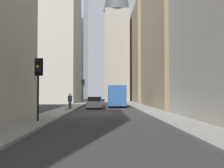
{
  "coord_description": "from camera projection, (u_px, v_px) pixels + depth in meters",
  "views": [
    {
      "loc": [
        -26.19,
        0.12,
        1.82
      ],
      "look_at": [
        11.57,
        -0.78,
        3.08
      ],
      "focal_mm": 45.51,
      "sensor_mm": 36.0,
      "label": 1
    }
  ],
  "objects": [
    {
      "name": "pedestrian",
      "position": [
        70.0,
        100.0,
        30.81
      ],
      "size": [
        0.26,
        0.44,
        1.72
      ],
      "color": "#473D33",
      "rests_on": "sidewalk_right"
    },
    {
      "name": "delivery_truck",
      "position": [
        117.0,
        96.0,
        38.09
      ],
      "size": [
        6.46,
        2.25,
        2.84
      ],
      "color": "#285699",
      "rests_on": "ground_plane"
    },
    {
      "name": "building_right_far",
      "position": [
        53.0,
        37.0,
        56.78
      ],
      "size": [
        16.28,
        10.5,
        26.4
      ],
      "color": "#B7B2A5",
      "rests_on": "ground_plane"
    },
    {
      "name": "church_spire",
      "position": [
        117.0,
        21.0,
        62.95
      ],
      "size": [
        5.9,
        5.9,
        34.38
      ],
      "color": "#A8A091",
      "rests_on": "ground_plane"
    },
    {
      "name": "discarded_bottle",
      "position": [
        67.0,
        109.0,
        28.24
      ],
      "size": [
        0.07,
        0.07,
        0.27
      ],
      "color": "#236033",
      "rests_on": "sidewalk_right"
    },
    {
      "name": "sedan_silver",
      "position": [
        95.0,
        103.0,
        34.29
      ],
      "size": [
        4.3,
        1.78,
        1.42
      ],
      "color": "#B7BABF",
      "rests_on": "ground_plane"
    },
    {
      "name": "ground_plane",
      "position": [
        107.0,
        113.0,
        26.11
      ],
      "size": [
        135.0,
        135.0,
        0.0
      ],
      "primitive_type": "plane",
      "color": "#302D30"
    },
    {
      "name": "traffic_light_foreground",
      "position": [
        38.0,
        74.0,
        17.46
      ],
      "size": [
        0.43,
        0.52,
        3.88
      ],
      "color": "black",
      "rests_on": "sidewalk_right"
    },
    {
      "name": "traffic_light_midblock",
      "position": [
        83.0,
        86.0,
        50.33
      ],
      "size": [
        0.43,
        0.52,
        4.18
      ],
      "color": "black",
      "rests_on": "sidewalk_right"
    },
    {
      "name": "building_left_far",
      "position": [
        157.0,
        56.0,
        58.39
      ],
      "size": [
        17.05,
        10.0,
        19.13
      ],
      "color": "#9E8966",
      "rests_on": "ground_plane"
    },
    {
      "name": "sidewalk_right",
      "position": [
        58.0,
        112.0,
        26.01
      ],
      "size": [
        90.0,
        2.2,
        0.14
      ],
      "primitive_type": "cube",
      "color": "gray",
      "rests_on": "ground_plane"
    },
    {
      "name": "sidewalk_left",
      "position": [
        155.0,
        112.0,
        26.22
      ],
      "size": [
        90.0,
        2.2,
        0.14
      ],
      "primitive_type": "cube",
      "color": "gray",
      "rests_on": "ground_plane"
    }
  ]
}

